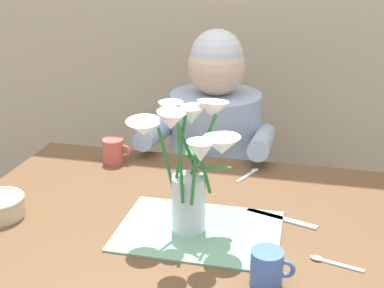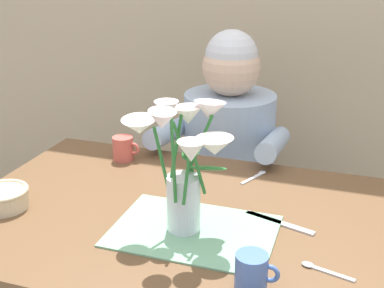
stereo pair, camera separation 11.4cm
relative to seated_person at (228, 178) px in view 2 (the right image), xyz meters
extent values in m
cube|color=brown|center=(0.03, -0.62, 0.16)|extent=(1.20, 0.80, 0.04)
cylinder|color=brown|center=(-0.51, -0.28, -0.21)|extent=(0.06, 0.06, 0.70)
cylinder|color=#4C4C56|center=(0.00, 0.00, -0.36)|extent=(0.30, 0.30, 0.40)
cylinder|color=#99ADC6|center=(0.00, 0.00, 0.09)|extent=(0.34, 0.34, 0.50)
sphere|color=#DBB293|center=(0.00, 0.00, 0.44)|extent=(0.21, 0.21, 0.21)
sphere|color=silver|center=(0.00, 0.00, 0.48)|extent=(0.19, 0.19, 0.19)
cylinder|color=#99ADC6|center=(-0.19, -0.14, 0.22)|extent=(0.07, 0.33, 0.12)
cylinder|color=#99ADC6|center=(0.19, -0.14, 0.22)|extent=(0.07, 0.33, 0.12)
cube|color=#7AB289|center=(0.09, -0.70, 0.18)|extent=(0.40, 0.28, 0.00)
cylinder|color=silver|center=(0.06, -0.70, 0.25)|extent=(0.08, 0.08, 0.15)
cylinder|color=#2D7533|center=(0.11, -0.71, 0.35)|extent=(0.03, 0.05, 0.14)
cone|color=white|center=(0.15, -0.72, 0.42)|extent=(0.10, 0.10, 0.04)
sphere|color=#E5D14C|center=(0.15, -0.72, 0.43)|extent=(0.02, 0.02, 0.02)
cylinder|color=#2D7533|center=(0.09, -0.67, 0.38)|extent=(0.07, 0.05, 0.18)
cone|color=silver|center=(0.11, -0.63, 0.48)|extent=(0.10, 0.10, 0.05)
sphere|color=#E5D14C|center=(0.11, -0.63, 0.48)|extent=(0.02, 0.02, 0.02)
cylinder|color=#2D7533|center=(0.06, -0.67, 0.37)|extent=(0.06, 0.05, 0.18)
cone|color=white|center=(0.06, -0.65, 0.46)|extent=(0.08, 0.07, 0.05)
sphere|color=#E5D14C|center=(0.06, -0.65, 0.47)|extent=(0.02, 0.02, 0.02)
cylinder|color=#2D7533|center=(0.04, -0.69, 0.38)|extent=(0.02, 0.06, 0.20)
cone|color=silver|center=(0.02, -0.69, 0.48)|extent=(0.06, 0.06, 0.05)
sphere|color=#E5D14C|center=(0.02, -0.69, 0.49)|extent=(0.02, 0.02, 0.02)
cylinder|color=#2D7533|center=(0.01, -0.71, 0.36)|extent=(0.05, 0.02, 0.16)
cone|color=white|center=(-0.04, -0.72, 0.45)|extent=(0.09, 0.10, 0.05)
sphere|color=#E5D14C|center=(-0.04, -0.72, 0.45)|extent=(0.02, 0.02, 0.02)
cylinder|color=#2D7533|center=(0.05, -0.74, 0.39)|extent=(0.03, 0.03, 0.21)
cone|color=silver|center=(0.04, -0.78, 0.49)|extent=(0.09, 0.09, 0.05)
sphere|color=#E5D14C|center=(0.04, -0.78, 0.50)|extent=(0.02, 0.02, 0.02)
cylinder|color=#2D7533|center=(0.09, -0.74, 0.35)|extent=(0.01, 0.05, 0.14)
cone|color=white|center=(0.11, -0.78, 0.43)|extent=(0.08, 0.08, 0.05)
sphere|color=#E5D14C|center=(0.11, -0.78, 0.43)|extent=(0.02, 0.02, 0.02)
ellipsoid|color=#2D7533|center=(0.12, -0.67, 0.35)|extent=(0.10, 0.07, 0.02)
ellipsoid|color=#2D7533|center=(0.06, -0.64, 0.37)|extent=(0.04, 0.09, 0.02)
cylinder|color=beige|center=(-0.44, -0.74, 0.20)|extent=(0.13, 0.13, 0.05)
torus|color=beige|center=(-0.44, -0.74, 0.23)|extent=(0.14, 0.14, 0.01)
cube|color=silver|center=(0.29, -0.59, 0.18)|extent=(0.19, 0.07, 0.00)
cylinder|color=#CC564C|center=(-0.28, -0.33, 0.22)|extent=(0.07, 0.07, 0.08)
torus|color=#CC564C|center=(-0.24, -0.33, 0.22)|extent=(0.04, 0.01, 0.04)
cylinder|color=#476BB7|center=(0.27, -0.87, 0.22)|extent=(0.07, 0.07, 0.08)
torus|color=#476BB7|center=(0.31, -0.87, 0.22)|extent=(0.04, 0.01, 0.04)
cube|color=silver|center=(0.43, -0.77, 0.18)|extent=(0.10, 0.03, 0.00)
ellipsoid|color=silver|center=(0.38, -0.75, 0.18)|extent=(0.03, 0.03, 0.01)
cube|color=silver|center=(0.16, -0.35, 0.18)|extent=(0.05, 0.10, 0.00)
ellipsoid|color=silver|center=(0.19, -0.30, 0.18)|extent=(0.03, 0.03, 0.01)
camera|label=1|loc=(0.32, -1.76, 0.83)|focal=47.06mm
camera|label=2|loc=(0.43, -1.73, 0.83)|focal=47.06mm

